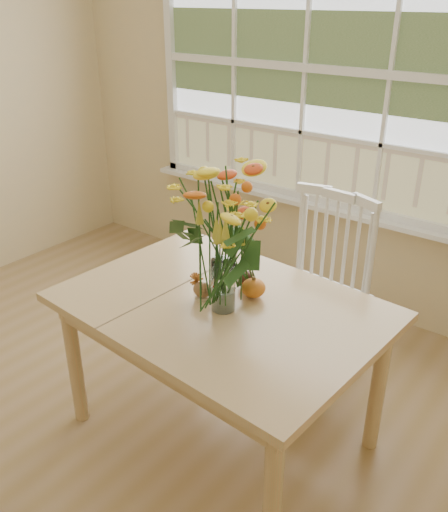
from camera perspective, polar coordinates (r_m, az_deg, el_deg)
The scene contains 9 objects.
floor at distance 2.78m, azimuth -19.14°, elevation -20.94°, with size 4.00×4.50×0.01m, color #9F7F4D.
wall_back at distance 3.64m, azimuth 8.63°, elevation 15.95°, with size 4.00×0.02×2.70m, color beige.
window at distance 3.58m, azimuth 8.51°, elevation 18.74°, with size 2.42×0.12×1.74m.
dining_table at distance 2.44m, azimuth -0.29°, elevation -6.77°, with size 1.44×1.07×0.74m.
windsor_chair at distance 2.95m, azimuth 10.20°, elevation -2.61°, with size 0.51×0.49×1.03m.
flower_vase at distance 2.19m, azimuth -0.09°, elevation 2.22°, with size 0.48×0.48×0.58m.
pumpkin at distance 2.41m, azimuth 3.12°, elevation -3.47°, with size 0.11×0.11×0.08m, color orange.
turkey_figurine at distance 2.40m, azimuth -2.30°, elevation -3.57°, with size 0.10×0.08×0.11m.
dark_gourd at distance 2.50m, azimuth 2.44°, elevation -2.48°, with size 0.12×0.08×0.07m.
Camera 1 is at (1.76, -0.88, 1.96)m, focal length 38.00 mm.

